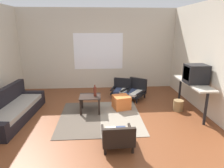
% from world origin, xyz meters
% --- Properties ---
extents(ground_plane, '(7.80, 7.80, 0.00)m').
position_xyz_m(ground_plane, '(0.00, 0.00, 0.00)').
color(ground_plane, brown).
extents(far_wall_with_window, '(5.60, 0.13, 2.70)m').
position_xyz_m(far_wall_with_window, '(0.00, 3.06, 1.35)').
color(far_wall_with_window, beige).
rests_on(far_wall_with_window, ground).
extents(side_wall_right, '(0.12, 6.60, 2.70)m').
position_xyz_m(side_wall_right, '(2.66, 0.30, 1.35)').
color(side_wall_right, beige).
rests_on(side_wall_right, ground).
extents(area_rug, '(1.94, 1.93, 0.01)m').
position_xyz_m(area_rug, '(0.01, 0.58, 0.01)').
color(area_rug, '#4C4238').
rests_on(area_rug, ground).
extents(couch, '(0.86, 2.13, 0.70)m').
position_xyz_m(couch, '(-2.04, 0.63, 0.22)').
color(couch, black).
rests_on(couch, ground).
extents(coffee_table, '(0.53, 0.51, 0.42)m').
position_xyz_m(coffee_table, '(-0.24, 0.93, 0.33)').
color(coffee_table, black).
rests_on(coffee_table, ground).
extents(armchair_by_window, '(0.70, 0.68, 0.54)m').
position_xyz_m(armchair_by_window, '(0.69, 2.04, 0.24)').
color(armchair_by_window, black).
rests_on(armchair_by_window, ground).
extents(armchair_striped_foreground, '(0.58, 0.61, 0.49)m').
position_xyz_m(armchair_striped_foreground, '(0.30, -0.69, 0.22)').
color(armchair_striped_foreground, black).
rests_on(armchair_striped_foreground, ground).
extents(armchair_corner, '(0.84, 0.85, 0.59)m').
position_xyz_m(armchair_corner, '(1.08, 1.83, 0.25)').
color(armchair_corner, black).
rests_on(armchair_corner, ground).
extents(ottoman_orange, '(0.50, 0.50, 0.35)m').
position_xyz_m(ottoman_orange, '(0.57, 1.06, 0.18)').
color(ottoman_orange, '#D1662D').
rests_on(ottoman_orange, ground).
extents(console_shelf, '(0.42, 1.52, 0.79)m').
position_xyz_m(console_shelf, '(2.30, 0.74, 0.70)').
color(console_shelf, beige).
rests_on(console_shelf, ground).
extents(crt_television, '(0.49, 0.42, 0.45)m').
position_xyz_m(crt_television, '(2.30, 0.64, 1.02)').
color(crt_television, black).
rests_on(crt_television, console_shelf).
extents(clay_vase, '(0.26, 0.26, 0.31)m').
position_xyz_m(clay_vase, '(2.30, 1.09, 0.91)').
color(clay_vase, '#A87047').
rests_on(clay_vase, console_shelf).
extents(glass_bottle, '(0.07, 0.07, 0.29)m').
position_xyz_m(glass_bottle, '(-0.11, 0.91, 0.54)').
color(glass_bottle, '#5B2319').
rests_on(glass_bottle, coffee_table).
extents(wicker_basket, '(0.26, 0.26, 0.28)m').
position_xyz_m(wicker_basket, '(2.03, 0.83, 0.14)').
color(wicker_basket, olive).
rests_on(wicker_basket, ground).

